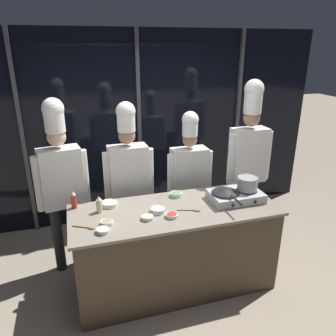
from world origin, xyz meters
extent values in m
plane|color=gray|center=(0.00, 0.00, 0.00)|extent=(24.00, 24.00, 0.00)
cube|color=black|center=(0.00, 1.71, 1.35)|extent=(5.43, 0.04, 2.70)
cube|color=#47474C|center=(-1.54, 1.66, 1.35)|extent=(0.05, 0.05, 2.70)
cube|color=#47474C|center=(0.00, 1.66, 1.35)|extent=(0.05, 0.05, 2.70)
cube|color=#47474C|center=(1.54, 1.66, 1.35)|extent=(0.05, 0.05, 2.70)
cube|color=#4C3D2D|center=(0.00, 0.00, 0.45)|extent=(2.04, 0.77, 0.90)
cube|color=gray|center=(0.00, 0.00, 0.92)|extent=(2.10, 0.81, 0.03)
cube|color=#B2B5BA|center=(0.67, 0.00, 0.98)|extent=(0.55, 0.35, 0.09)
cylinder|color=black|center=(0.55, 0.00, 1.03)|extent=(0.22, 0.22, 0.01)
cylinder|color=black|center=(0.55, -0.18, 0.98)|extent=(0.03, 0.01, 0.03)
cylinder|color=black|center=(0.80, 0.00, 1.03)|extent=(0.22, 0.22, 0.01)
cylinder|color=black|center=(0.80, -0.18, 0.98)|extent=(0.03, 0.01, 0.03)
cylinder|color=#232326|center=(0.55, 0.00, 1.04)|extent=(0.27, 0.27, 0.01)
cone|color=#232326|center=(0.55, 0.00, 1.06)|extent=(0.29, 0.29, 0.04)
cylinder|color=black|center=(0.55, -0.24, 1.07)|extent=(0.02, 0.22, 0.02)
cylinder|color=#93969B|center=(0.80, 0.00, 1.11)|extent=(0.21, 0.21, 0.14)
torus|color=#93969B|center=(0.80, 0.00, 1.18)|extent=(0.22, 0.22, 0.01)
torus|color=#93969B|center=(0.68, 0.00, 1.15)|extent=(0.01, 0.05, 0.05)
torus|color=#93969B|center=(0.92, 0.00, 1.15)|extent=(0.01, 0.05, 0.05)
cylinder|color=red|center=(-0.97, 0.31, 1.01)|extent=(0.06, 0.06, 0.15)
cone|color=white|center=(-0.97, 0.31, 1.10)|extent=(0.05, 0.05, 0.04)
cylinder|color=beige|center=(-0.74, 0.15, 1.00)|extent=(0.06, 0.06, 0.13)
cone|color=white|center=(-0.74, 0.15, 1.09)|extent=(0.05, 0.05, 0.04)
cylinder|color=white|center=(-0.70, -0.11, 0.95)|extent=(0.11, 0.11, 0.04)
torus|color=white|center=(-0.70, -0.11, 0.97)|extent=(0.12, 0.12, 0.01)
cylinder|color=#9E896B|center=(-0.70, -0.11, 0.96)|extent=(0.09, 0.09, 0.02)
cylinder|color=white|center=(0.10, 0.27, 0.96)|extent=(0.13, 0.13, 0.04)
torus|color=white|center=(0.10, 0.27, 0.98)|extent=(0.13, 0.13, 0.01)
cylinder|color=#4C9E47|center=(0.10, 0.27, 0.97)|extent=(0.10, 0.10, 0.02)
cylinder|color=white|center=(-0.19, -0.02, 0.95)|extent=(0.14, 0.14, 0.04)
torus|color=white|center=(-0.19, -0.02, 0.98)|extent=(0.14, 0.14, 0.01)
cylinder|color=white|center=(-0.19, -0.02, 0.97)|extent=(0.12, 0.12, 0.02)
cylinder|color=white|center=(-0.08, -0.15, 0.95)|extent=(0.12, 0.12, 0.03)
torus|color=white|center=(-0.08, -0.15, 0.96)|extent=(0.12, 0.12, 0.01)
cylinder|color=#B22D1E|center=(-0.08, -0.15, 0.96)|extent=(0.10, 0.10, 0.02)
cylinder|color=white|center=(-0.32, -0.13, 0.95)|extent=(0.11, 0.11, 0.03)
torus|color=white|center=(-0.32, -0.13, 0.97)|extent=(0.11, 0.11, 0.01)
cylinder|color=#E0C689|center=(-0.32, -0.13, 0.96)|extent=(0.09, 0.09, 0.02)
cylinder|color=white|center=(-0.75, -0.24, 0.95)|extent=(0.12, 0.12, 0.04)
torus|color=white|center=(-0.75, -0.24, 0.97)|extent=(0.12, 0.12, 0.01)
cylinder|color=silver|center=(-0.75, -0.24, 0.96)|extent=(0.09, 0.09, 0.02)
cylinder|color=white|center=(-0.63, 0.25, 0.95)|extent=(0.16, 0.16, 0.04)
torus|color=white|center=(-0.63, 0.25, 0.97)|extent=(0.16, 0.16, 0.01)
cylinder|color=beige|center=(-0.63, 0.25, 0.96)|extent=(0.13, 0.13, 0.02)
cube|color=olive|center=(-0.93, -0.09, 0.94)|extent=(0.14, 0.09, 0.01)
ellipsoid|color=olive|center=(-0.84, -0.14, 0.94)|extent=(0.08, 0.07, 0.02)
cube|color=olive|center=(0.08, -0.06, 0.94)|extent=(0.16, 0.07, 0.01)
ellipsoid|color=olive|center=(0.20, -0.10, 0.94)|extent=(0.09, 0.07, 0.02)
cylinder|color=#232326|center=(-0.96, 0.68, 0.41)|extent=(0.11, 0.11, 0.81)
cylinder|color=#232326|center=(-1.20, 0.63, 0.41)|extent=(0.11, 0.11, 0.81)
cube|color=white|center=(-1.08, 0.66, 1.14)|extent=(0.47, 0.30, 0.66)
cylinder|color=white|center=(-0.83, 0.67, 1.13)|extent=(0.09, 0.09, 0.61)
cylinder|color=white|center=(-1.31, 0.58, 1.13)|extent=(0.09, 0.09, 0.61)
sphere|color=beige|center=(-1.08, 0.66, 1.59)|extent=(0.19, 0.19, 0.19)
cylinder|color=white|center=(-1.08, 0.66, 1.77)|extent=(0.20, 0.20, 0.24)
sphere|color=white|center=(-1.08, 0.66, 1.89)|extent=(0.22, 0.22, 0.22)
cylinder|color=#2D3856|center=(-0.23, 0.68, 0.39)|extent=(0.11, 0.11, 0.79)
cylinder|color=#2D3856|center=(-0.47, 0.68, 0.39)|extent=(0.11, 0.11, 0.79)
cube|color=white|center=(-0.35, 0.68, 1.11)|extent=(0.44, 0.24, 0.64)
cylinder|color=white|center=(-0.10, 0.65, 1.09)|extent=(0.09, 0.09, 0.59)
cylinder|color=white|center=(-0.59, 0.64, 1.09)|extent=(0.09, 0.09, 0.59)
sphere|color=#A87A5B|center=(-0.35, 0.68, 1.54)|extent=(0.19, 0.19, 0.19)
cylinder|color=white|center=(-0.35, 0.68, 1.71)|extent=(0.20, 0.20, 0.22)
sphere|color=white|center=(-0.35, 0.68, 1.81)|extent=(0.21, 0.21, 0.21)
cylinder|color=#232326|center=(0.53, 0.72, 0.36)|extent=(0.11, 0.11, 0.73)
cylinder|color=#232326|center=(0.29, 0.72, 0.36)|extent=(0.11, 0.11, 0.73)
cube|color=white|center=(0.41, 0.72, 1.02)|extent=(0.44, 0.23, 0.59)
cylinder|color=white|center=(0.65, 0.68, 1.00)|extent=(0.09, 0.09, 0.54)
cylinder|color=white|center=(0.17, 0.68, 1.00)|extent=(0.09, 0.09, 0.54)
sphere|color=#A87A5B|center=(0.41, 0.72, 1.43)|extent=(0.17, 0.17, 0.17)
cylinder|color=white|center=(0.41, 0.72, 1.57)|extent=(0.18, 0.18, 0.19)
sphere|color=white|center=(0.41, 0.72, 1.67)|extent=(0.20, 0.20, 0.20)
cylinder|color=#2D3856|center=(1.29, 0.64, 0.42)|extent=(0.12, 0.12, 0.85)
cylinder|color=#2D3856|center=(1.04, 0.64, 0.42)|extent=(0.12, 0.12, 0.85)
cube|color=white|center=(1.17, 0.64, 1.19)|extent=(0.45, 0.24, 0.68)
cylinder|color=white|center=(1.42, 0.61, 1.17)|extent=(0.09, 0.09, 0.63)
cylinder|color=white|center=(0.92, 0.60, 1.17)|extent=(0.09, 0.09, 0.63)
sphere|color=#A87A5B|center=(1.17, 0.64, 1.66)|extent=(0.20, 0.20, 0.20)
cylinder|color=white|center=(1.17, 0.64, 1.86)|extent=(0.21, 0.21, 0.29)
sphere|color=white|center=(1.17, 0.64, 2.00)|extent=(0.23, 0.23, 0.23)
camera|label=1|loc=(-0.92, -2.80, 2.49)|focal=35.00mm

